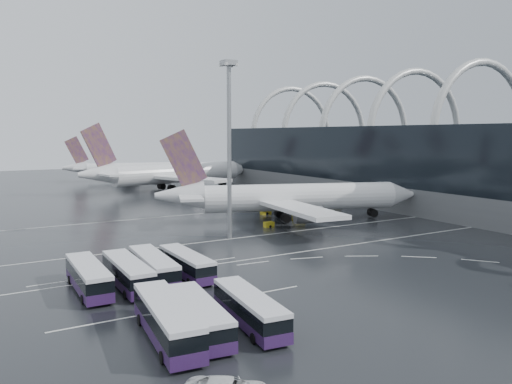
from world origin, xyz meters
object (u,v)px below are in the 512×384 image
airliner_main (287,198)px  airliner_gate_b (169,174)px  airliner_gate_c (127,170)px  floodlight_mast (229,128)px  bus_row_near_b (128,273)px  gse_cart_belly_a (299,217)px  bus_row_far_b (200,315)px  bus_row_far_c (250,308)px  gse_cart_belly_c (269,224)px  bus_row_near_d (186,263)px  bus_row_near_c (153,267)px  gse_cart_belly_d (336,211)px  bus_row_far_a (167,320)px  gse_cart_belly_e (266,212)px  gse_cart_belly_b (295,208)px  bus_row_near_a (88,276)px

airliner_main → airliner_gate_b: bearing=110.0°
airliner_gate_c → floodlight_mast: floodlight_mast is taller
bus_row_near_b → floodlight_mast: (23.47, 19.30, 17.34)m
airliner_main → gse_cart_belly_a: airliner_main is taller
bus_row_far_b → bus_row_far_c: bearing=-91.7°
gse_cart_belly_c → bus_row_far_b: bearing=-128.6°
airliner_main → bus_row_near_d: bearing=-122.1°
bus_row_near_c → gse_cart_belly_d: bus_row_near_c is taller
bus_row_near_b → bus_row_near_d: bearing=-83.0°
gse_cart_belly_c → bus_row_far_a: bearing=-131.1°
bus_row_far_c → bus_row_far_a: bearing=90.9°
airliner_gate_c → bus_row_near_b: 139.19m
bus_row_far_a → gse_cart_belly_e: bearing=-32.6°
bus_row_far_c → gse_cart_belly_e: bearing=-26.6°
bus_row_far_b → gse_cart_belly_d: bearing=-42.3°
bus_row_near_d → gse_cart_belly_d: (49.08, 30.25, -1.07)m
gse_cart_belly_d → bus_row_near_d: bearing=-148.4°
gse_cart_belly_b → bus_row_near_c: bearing=-141.0°
gse_cart_belly_b → bus_row_far_a: bearing=-133.0°
airliner_main → airliner_gate_b: size_ratio=0.90×
bus_row_far_a → gse_cart_belly_a: bearing=-39.6°
bus_row_near_a → gse_cart_belly_a: (48.56, 27.18, -1.08)m
bus_row_near_c → gse_cart_belly_b: size_ratio=6.39×
bus_row_near_d → bus_row_near_a: bearing=89.9°
bus_row_far_b → gse_cart_belly_a: (42.40, 44.79, -0.97)m
bus_row_near_c → bus_row_near_a: bearing=94.9°
airliner_gate_c → bus_row_far_a: airliner_gate_c is taller
airliner_gate_b → gse_cart_belly_b: (11.56, -53.74, -4.76)m
gse_cart_belly_c → bus_row_near_c: bearing=-143.2°
floodlight_mast → gse_cart_belly_d: bearing=19.5°
bus_row_near_a → bus_row_near_d: (12.14, 0.14, -0.11)m
bus_row_far_b → bus_row_near_b: bearing=12.8°
bus_row_near_c → gse_cart_belly_c: 38.81m
gse_cart_belly_b → gse_cart_belly_c: bearing=-137.4°
bus_row_near_a → bus_row_far_a: 17.87m
airliner_main → floodlight_mast: (-18.18, -9.26, 14.34)m
bus_row_near_d → gse_cart_belly_b: size_ratio=5.92×
bus_row_far_a → gse_cart_belly_d: 75.43m
bus_row_far_a → gse_cart_belly_b: size_ratio=6.77×
gse_cart_belly_e → bus_row_near_b: bearing=-138.1°
airliner_gate_c → gse_cart_belly_b: 95.09m
bus_row_near_c → bus_row_far_a: 18.51m
airliner_gate_b → gse_cart_belly_d: bearing=-84.9°
bus_row_near_c → bus_row_far_a: (-4.79, -17.88, 0.09)m
airliner_gate_b → floodlight_mast: 77.48m
bus_row_far_b → floodlight_mast: 45.65m
floodlight_mast → gse_cart_belly_a: bearing=22.5°
bus_row_near_a → gse_cart_belly_c: (38.91, 23.49, -1.25)m
bus_row_near_a → floodlight_mast: floodlight_mast is taller
airliner_main → bus_row_far_a: (-42.97, -45.44, -2.89)m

